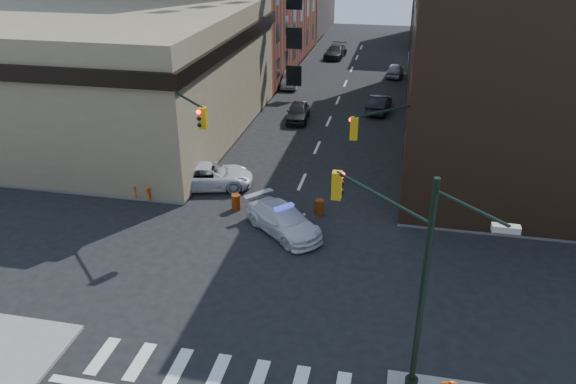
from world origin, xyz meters
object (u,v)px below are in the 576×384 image
at_px(police_car, 283,220).
at_px(parked_car_wfar, 291,79).
at_px(pickup, 209,176).
at_px(pedestrian_a, 137,179).
at_px(barricade_nw_a, 148,179).
at_px(barrel_road, 319,207).
at_px(parked_car_enear, 379,104).
at_px(parked_car_wnear, 298,112).
at_px(pedestrian_b, 122,178).
at_px(barrel_bank, 236,202).

bearing_deg(police_car, parked_car_wfar, 52.84).
bearing_deg(pickup, pedestrian_a, 104.09).
relative_size(pedestrian_a, barricade_nw_a, 1.52).
bearing_deg(barrel_road, parked_car_enear, 83.82).
distance_m(parked_car_wnear, pedestrian_a, 17.00).
height_order(pedestrian_b, barrel_bank, pedestrian_b).
xyz_separation_m(pickup, barrel_bank, (2.46, -2.51, -0.29)).
height_order(parked_car_enear, pedestrian_b, pedestrian_b).
xyz_separation_m(pedestrian_a, pedestrian_b, (-0.95, 0.00, -0.02)).
height_order(parked_car_enear, barricade_nw_a, parked_car_enear).
bearing_deg(parked_car_enear, pedestrian_a, 63.30).
bearing_deg(parked_car_wfar, parked_car_enear, -39.16).
distance_m(barrel_bank, barricade_nw_a, 6.20).
bearing_deg(parked_car_wfar, barrel_road, -78.46).
distance_m(parked_car_enear, barrel_road, 19.44).
distance_m(parked_car_wfar, barricade_nw_a, 24.89).
height_order(pickup, pedestrian_b, pedestrian_b).
bearing_deg(pedestrian_a, pedestrian_b, -146.88).
xyz_separation_m(pickup, barrel_road, (7.13, -2.11, -0.31)).
xyz_separation_m(pickup, parked_car_wfar, (0.34, 23.66, -0.04)).
xyz_separation_m(parked_car_wfar, parked_car_enear, (8.88, -6.44, 0.02)).
bearing_deg(barrel_bank, barrel_road, 4.90).
height_order(parked_car_wfar, barricade_nw_a, parked_car_wfar).
xyz_separation_m(parked_car_enear, barricade_nw_a, (-12.75, -18.15, -0.09)).
bearing_deg(pickup, barricade_nw_a, 88.77).
distance_m(pedestrian_a, barricade_nw_a, 1.29).
bearing_deg(parked_car_wnear, police_car, -85.63).
bearing_deg(barricade_nw_a, parked_car_enear, 40.79).
xyz_separation_m(pedestrian_b, barrel_road, (11.72, 0.00, -0.69)).
distance_m(pickup, barricade_nw_a, 3.65).
bearing_deg(pedestrian_a, barricade_nw_a, 117.63).
xyz_separation_m(parked_car_wnear, barrel_bank, (-0.45, -16.08, -0.26)).
bearing_deg(parked_car_wfar, pedestrian_b, -104.06).
bearing_deg(parked_car_wnear, pedestrian_a, -116.83).
height_order(pickup, parked_car_enear, pickup).
xyz_separation_m(police_car, barrel_bank, (-3.14, 1.95, -0.27)).
height_order(parked_car_wnear, parked_car_wfar, parked_car_wnear).
height_order(parked_car_wnear, barrel_bank, parked_car_wnear).
bearing_deg(pickup, pedestrian_b, 98.72).
bearing_deg(pedestrian_a, police_car, 18.85).
bearing_deg(barrel_bank, parked_car_wfar, 94.64).
bearing_deg(barrel_bank, parked_car_enear, 71.09).
distance_m(police_car, barricade_nw_a, 9.80).
relative_size(parked_car_enear, pedestrian_a, 2.22).
relative_size(parked_car_wfar, parked_car_enear, 0.97).
relative_size(pedestrian_b, barrel_road, 2.22).
bearing_deg(barrel_bank, pickup, 134.51).
bearing_deg(barrel_bank, barricade_nw_a, 165.24).
distance_m(pedestrian_a, barrel_road, 10.80).
distance_m(parked_car_wfar, barrel_road, 26.65).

